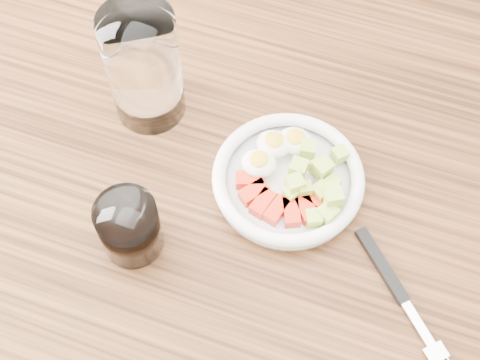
# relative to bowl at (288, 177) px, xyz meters

# --- Properties ---
(ground) EXTENTS (4.00, 4.00, 0.00)m
(ground) POSITION_rel_bowl_xyz_m (-0.04, -0.04, -0.79)
(ground) COLOR brown
(ground) RESTS_ON ground
(dining_table) EXTENTS (1.50, 0.90, 0.77)m
(dining_table) POSITION_rel_bowl_xyz_m (-0.04, -0.04, -0.12)
(dining_table) COLOR brown
(dining_table) RESTS_ON ground
(bowl) EXTENTS (0.19, 0.19, 0.05)m
(bowl) POSITION_rel_bowl_xyz_m (0.00, 0.00, 0.00)
(bowl) COLOR white
(bowl) RESTS_ON dining_table
(fork) EXTENTS (0.16, 0.16, 0.01)m
(fork) POSITION_rel_bowl_xyz_m (0.16, -0.09, -0.01)
(fork) COLOR black
(fork) RESTS_ON dining_table
(water_glass) EXTENTS (0.09, 0.09, 0.17)m
(water_glass) POSITION_rel_bowl_xyz_m (-0.21, 0.05, 0.07)
(water_glass) COLOR white
(water_glass) RESTS_ON dining_table
(coffee_glass) EXTENTS (0.07, 0.07, 0.08)m
(coffee_glass) POSITION_rel_bowl_xyz_m (-0.15, -0.14, 0.02)
(coffee_glass) COLOR white
(coffee_glass) RESTS_ON dining_table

